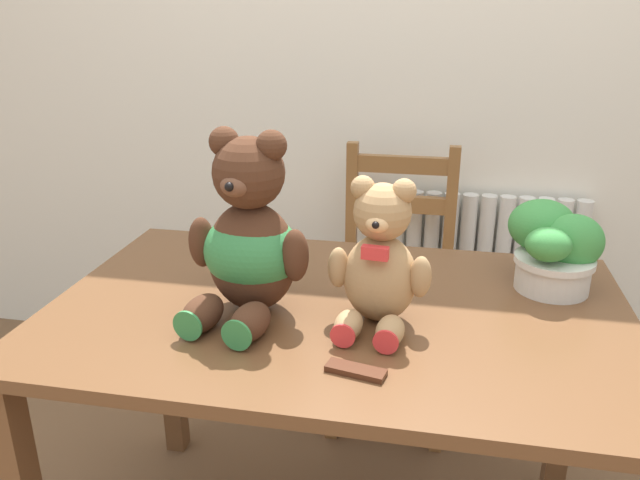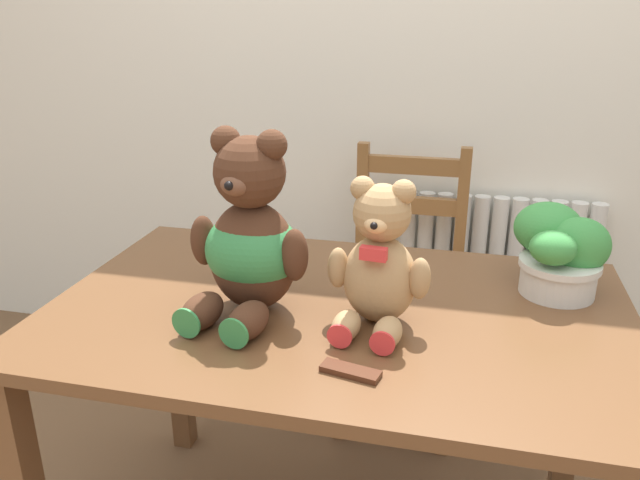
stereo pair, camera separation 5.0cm
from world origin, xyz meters
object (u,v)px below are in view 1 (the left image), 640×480
Objects in this scene: teddy_bear_left at (249,242)px; chocolate_bar at (356,370)px; teddy_bear_right at (380,263)px; wooden_chair_behind at (394,287)px; potted_plant at (553,246)px.

chocolate_bar is (0.27, -0.22, -0.16)m from teddy_bear_left.
teddy_bear_right reaches higher than chocolate_bar.
chocolate_bar is (0.00, -1.03, 0.30)m from wooden_chair_behind.
teddy_bear_left is 0.28m from teddy_bear_right.
wooden_chair_behind is at bearing 90.13° from chocolate_bar.
wooden_chair_behind is at bearing -98.51° from teddy_bear_left.
wooden_chair_behind is 0.93m from teddy_bear_right.
chocolate_bar is at bearing 90.13° from wooden_chair_behind.
teddy_bear_left is (-0.26, -0.82, 0.46)m from wooden_chair_behind.
teddy_bear_left reaches higher than chocolate_bar.
potted_plant is at bearing -149.55° from teddy_bear_left.
chocolate_bar is (-0.02, -0.21, -0.13)m from teddy_bear_right.
wooden_chair_behind reaches higher than chocolate_bar.
teddy_bear_left reaches higher than potted_plant.
potted_plant is at bearing 126.23° from wooden_chair_behind.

